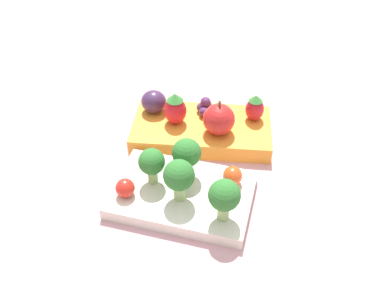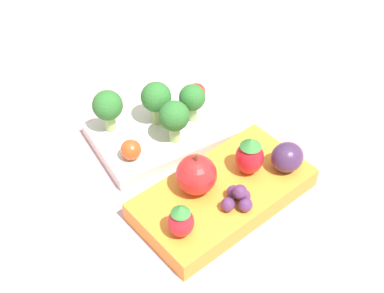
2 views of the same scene
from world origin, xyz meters
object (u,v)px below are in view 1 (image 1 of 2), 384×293
bento_box_fruit (202,130)px  cherry_tomato_0 (125,188)px  broccoli_floret_2 (152,163)px  plum (154,102)px  apple (219,119)px  bento_box_savoury (180,194)px  broccoli_floret_3 (186,154)px  grape_cluster (209,107)px  cherry_tomato_1 (233,176)px  strawberry_0 (255,108)px  strawberry_1 (175,109)px  broccoli_floret_1 (178,176)px  broccoli_floret_0 (224,196)px

bento_box_fruit → cherry_tomato_0: size_ratio=8.81×
broccoli_floret_2 → plum: broccoli_floret_2 is taller
plum → apple: bearing=163.7°
bento_box_savoury → broccoli_floret_3: size_ratio=3.18×
bento_box_fruit → grape_cluster: bearing=-97.1°
cherry_tomato_1 → bento_box_fruit: bearing=-60.7°
strawberry_0 → plum: size_ratio=1.10×
bento_box_fruit → broccoli_floret_3: broccoli_floret_3 is taller
cherry_tomato_1 → strawberry_0: 0.14m
plum → strawberry_0: bearing=-175.8°
strawberry_0 → strawberry_1: 0.12m
strawberry_0 → broccoli_floret_2: bearing=52.9°
cherry_tomato_0 → apple: bearing=-124.1°
bento_box_savoury → plum: size_ratio=4.73×
strawberry_1 → grape_cluster: strawberry_1 is taller
bento_box_fruit → broccoli_floret_1: broccoli_floret_1 is taller
cherry_tomato_1 → strawberry_0: size_ratio=0.60×
broccoli_floret_1 → broccoli_floret_3: 0.04m
cherry_tomato_0 → strawberry_0: size_ratio=0.58×
apple → plum: (0.11, -0.03, -0.01)m
broccoli_floret_2 → apple: size_ratio=0.97×
strawberry_1 → cherry_tomato_0: bearing=79.3°
bento_box_fruit → cherry_tomato_1: size_ratio=8.52×
bento_box_savoury → cherry_tomato_1: cherry_tomato_1 is taller
cherry_tomato_1 → cherry_tomato_0: bearing=20.8°
cherry_tomato_0 → grape_cluster: (-0.07, -0.19, 0.01)m
broccoli_floret_2 → grape_cluster: 0.16m
strawberry_0 → grape_cluster: 0.07m
apple → strawberry_1: 0.07m
broccoli_floret_1 → strawberry_1: bearing=-75.0°
broccoli_floret_0 → strawberry_0: size_ratio=1.37×
bento_box_fruit → broccoli_floret_3: size_ratio=3.74×
bento_box_fruit → grape_cluster: (-0.00, -0.03, 0.02)m
broccoli_floret_0 → broccoli_floret_2: (0.10, -0.04, -0.00)m
broccoli_floret_3 → grape_cluster: bearing=-92.6°
bento_box_savoury → bento_box_fruit: bento_box_fruit is taller
broccoli_floret_3 → cherry_tomato_1: (-0.06, 0.00, -0.02)m
cherry_tomato_0 → grape_cluster: grape_cluster is taller
bento_box_savoury → strawberry_1: 0.14m
cherry_tomato_1 → grape_cluster: (0.06, -0.14, 0.01)m
cherry_tomato_1 → plum: size_ratio=0.65×
broccoli_floret_0 → strawberry_0: broccoli_floret_0 is taller
broccoli_floret_3 → strawberry_0: bearing=-120.1°
cherry_tomato_0 → strawberry_1: strawberry_1 is taller
apple → broccoli_floret_2: bearing=58.4°
plum → grape_cluster: plum is taller
bento_box_savoury → plum: 0.17m
broccoli_floret_2 → broccoli_floret_1: bearing=151.7°
broccoli_floret_3 → strawberry_0: size_ratio=1.36×
broccoli_floret_0 → bento_box_savoury: bearing=-29.0°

